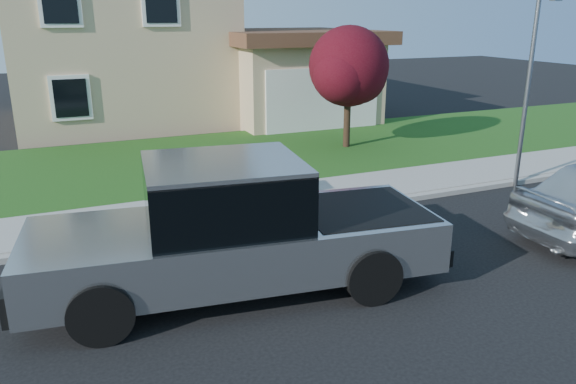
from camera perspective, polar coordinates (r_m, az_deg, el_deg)
The scene contains 10 objects.
ground at distance 9.28m, azimuth -1.60°, elevation -9.85°, with size 80.00×80.00×0.00m, color black.
curb at distance 12.06m, azimuth -2.37°, elevation -2.86°, with size 40.00×0.20×0.12m, color gray.
sidewalk at distance 13.03m, azimuth -4.13°, elevation -1.23°, with size 40.00×2.00×0.15m, color gray.
lawn at distance 17.18m, azimuth -9.19°, elevation 3.18°, with size 40.00×7.00×0.10m, color #123D11.
house at distance 24.44m, azimuth -13.70°, elevation 14.59°, with size 14.00×11.30×6.85m.
pickup_truck at distance 8.94m, azimuth -5.49°, elevation -3.95°, with size 6.81×3.03×2.16m.
woman at distance 10.36m, azimuth -6.26°, elevation -1.99°, with size 0.62×0.45×1.73m.
ornamental_tree at distance 18.32m, azimuth 6.27°, elevation 12.20°, with size 2.81×2.54×3.86m.
trash_bin at distance 12.76m, azimuth -4.21°, elevation 1.11°, with size 0.72×0.80×1.01m.
street_lamp at distance 15.16m, azimuth 23.39°, elevation 10.28°, with size 0.24×0.61×4.75m.
Camera 1 is at (-3.06, -7.64, 4.30)m, focal length 35.00 mm.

